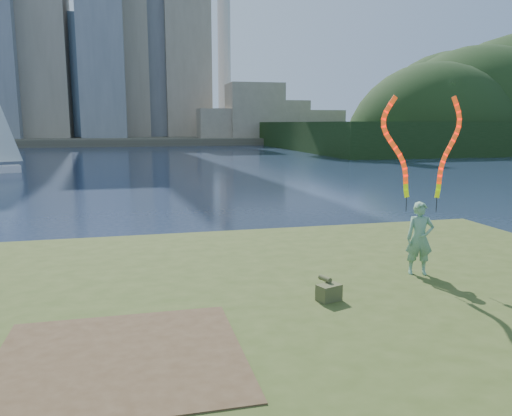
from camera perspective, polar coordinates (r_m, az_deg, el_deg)
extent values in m
plane|color=#18253E|center=(10.47, -2.21, -11.87)|extent=(320.00, 320.00, 0.00)
cube|color=#39481A|center=(8.18, 1.42, -17.16)|extent=(20.00, 18.00, 0.30)
cube|color=#39481A|center=(8.34, 0.88, -14.73)|extent=(17.00, 15.00, 0.30)
cube|color=#39481A|center=(8.42, 0.53, -12.63)|extent=(14.00, 12.00, 0.30)
cube|color=#47331E|center=(7.04, -15.25, -16.21)|extent=(3.20, 3.00, 0.02)
cube|color=#4C4737|center=(104.61, -12.71, 7.68)|extent=(320.00, 40.00, 1.20)
cube|color=black|center=(89.88, 25.89, 7.55)|extent=(70.00, 42.00, 4.00)
imported|color=#207341|center=(10.63, 18.20, -3.32)|extent=(0.63, 0.51, 1.49)
cylinder|color=black|center=(10.53, 16.80, 0.43)|extent=(0.02, 0.02, 0.30)
cylinder|color=black|center=(10.67, 19.92, 0.38)|extent=(0.02, 0.02, 0.30)
cube|color=#444829|center=(8.87, 8.33, -9.54)|extent=(0.46, 0.38, 0.28)
cylinder|color=#444829|center=(8.97, 7.91, -8.01)|extent=(0.18, 0.28, 0.09)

